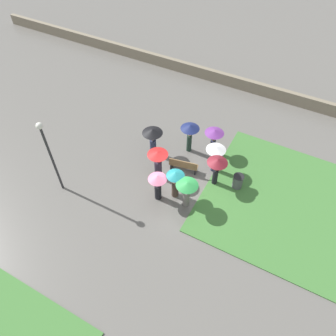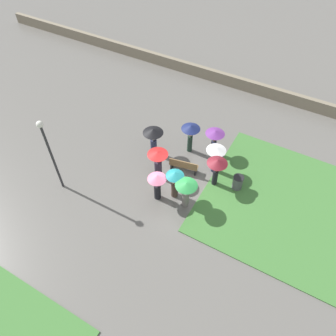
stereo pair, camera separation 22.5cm
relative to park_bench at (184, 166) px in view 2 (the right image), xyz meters
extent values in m
plane|color=#66635E|center=(-0.44, 1.22, -0.46)|extent=(90.00, 90.00, 0.00)
cube|color=#427A38|center=(-6.34, -0.49, -0.43)|extent=(9.54, 8.06, 0.06)
cube|color=gray|center=(-0.44, -9.01, -0.04)|extent=(45.00, 0.35, 0.85)
cube|color=brown|center=(0.01, -0.07, -0.04)|extent=(1.63, 0.72, 0.05)
cube|color=brown|center=(-0.02, 0.11, 0.21)|extent=(1.56, 0.35, 0.45)
cube|color=#232326|center=(-0.67, -0.20, -0.26)|extent=(0.15, 0.39, 0.40)
cube|color=#232326|center=(0.69, 0.07, -0.26)|extent=(0.15, 0.39, 0.40)
cylinder|color=#2D2D30|center=(5.14, 4.11, 1.62)|extent=(0.12, 0.12, 4.17)
sphere|color=white|center=(5.14, 4.11, 3.87)|extent=(0.32, 0.32, 0.32)
cylinder|color=#4C4C51|center=(-3.03, -0.33, -0.04)|extent=(0.52, 0.52, 0.85)
cylinder|color=black|center=(-3.03, -0.33, 0.40)|extent=(0.56, 0.56, 0.03)
cylinder|color=#1E3328|center=(0.45, -1.63, 0.11)|extent=(0.33, 0.33, 1.14)
sphere|color=tan|center=(0.45, -1.63, 0.78)|extent=(0.19, 0.19, 0.19)
cylinder|color=#4C4C4F|center=(0.45, -1.63, 1.05)|extent=(0.02, 0.02, 0.35)
cone|color=navy|center=(0.45, -1.63, 1.34)|extent=(1.07, 1.07, 0.23)
cylinder|color=#47382D|center=(-0.37, 1.70, 0.04)|extent=(0.42, 0.42, 1.00)
sphere|color=tan|center=(-0.37, 1.70, 0.64)|extent=(0.20, 0.20, 0.20)
cylinder|color=#4C4C4F|center=(-0.37, 1.70, 0.92)|extent=(0.02, 0.02, 0.35)
cone|color=#197075|center=(-0.37, 1.70, 1.22)|extent=(0.92, 0.92, 0.25)
cylinder|color=#2D2333|center=(1.04, 0.98, 0.11)|extent=(0.57, 0.57, 1.15)
sphere|color=brown|center=(1.04, 0.98, 0.79)|extent=(0.20, 0.20, 0.20)
cylinder|color=#4C4C4F|center=(1.04, 0.98, 1.06)|extent=(0.02, 0.02, 0.35)
cone|color=red|center=(1.04, 0.98, 1.33)|extent=(1.10, 1.10, 0.20)
cylinder|color=#282D47|center=(-1.44, -0.86, 0.05)|extent=(0.39, 0.39, 1.03)
sphere|color=brown|center=(-1.44, -0.86, 0.68)|extent=(0.22, 0.22, 0.22)
cylinder|color=#4C4C4F|center=(-1.44, -0.86, 0.96)|extent=(0.02, 0.02, 0.35)
cone|color=white|center=(-1.44, -0.86, 1.23)|extent=(1.06, 1.06, 0.19)
cylinder|color=slate|center=(-1.14, 1.98, 0.05)|extent=(0.42, 0.42, 1.02)
sphere|color=tan|center=(-1.14, 1.98, 0.66)|extent=(0.20, 0.20, 0.20)
cylinder|color=#4C4C4F|center=(-1.14, 1.98, 0.93)|extent=(0.02, 0.02, 0.35)
cone|color=#237A38|center=(-1.14, 1.98, 1.21)|extent=(1.10, 1.10, 0.19)
cylinder|color=black|center=(0.33, 2.26, 0.02)|extent=(0.37, 0.37, 0.96)
sphere|color=#997051|center=(0.33, 2.26, 0.59)|extent=(0.19, 0.19, 0.19)
cylinder|color=#4C4C4F|center=(0.33, 2.26, 0.86)|extent=(0.02, 0.02, 0.35)
cone|color=pink|center=(0.33, 2.26, 1.17)|extent=(0.95, 0.95, 0.26)
cylinder|color=black|center=(-1.87, 0.00, 0.07)|extent=(0.37, 0.37, 1.07)
sphere|color=brown|center=(-1.87, 0.00, 0.72)|extent=(0.23, 0.23, 0.23)
cylinder|color=#4C4C4F|center=(-1.87, 0.00, 1.01)|extent=(0.02, 0.02, 0.35)
cone|color=maroon|center=(-1.87, 0.00, 1.30)|extent=(1.07, 1.07, 0.24)
cylinder|color=#282D47|center=(-0.84, -2.08, 0.03)|extent=(0.42, 0.42, 0.98)
sphere|color=brown|center=(-0.84, -2.08, 0.62)|extent=(0.22, 0.22, 0.22)
cylinder|color=#4C4C4F|center=(-0.84, -2.08, 0.91)|extent=(0.02, 0.02, 0.35)
cone|color=#703389|center=(-0.84, -2.08, 1.18)|extent=(1.08, 1.08, 0.19)
cylinder|color=#282D47|center=(2.18, -0.44, 0.05)|extent=(0.39, 0.39, 1.03)
sphere|color=tan|center=(2.18, -0.44, 0.66)|extent=(0.20, 0.20, 0.20)
cylinder|color=#4C4C4F|center=(2.18, -0.44, 0.94)|extent=(0.02, 0.02, 0.35)
cone|color=black|center=(2.18, -0.44, 1.24)|extent=(1.15, 1.15, 0.25)
camera|label=1|loc=(-4.97, 11.04, 13.28)|focal=35.00mm
camera|label=2|loc=(-5.16, 10.93, 13.28)|focal=35.00mm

